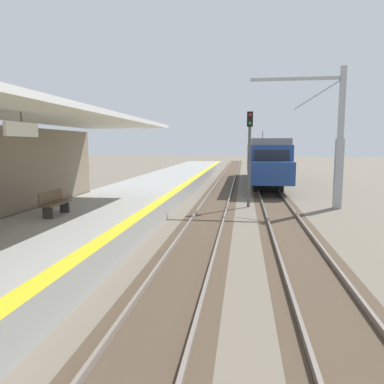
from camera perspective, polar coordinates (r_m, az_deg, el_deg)
station_platform at (r=18.00m, az=-11.49°, el=-2.35°), size 5.00×80.00×0.91m
track_pair_nearest_platform at (r=21.05m, az=3.62°, el=-1.93°), size 2.34×120.00×0.16m
track_pair_middle at (r=21.08m, az=12.88°, el=-2.09°), size 2.34×120.00×0.16m
approaching_train at (r=33.78m, az=11.14°, el=5.06°), size 2.93×19.60×4.76m
rail_signal_post at (r=20.40m, az=8.87°, el=6.58°), size 0.32×0.34×5.20m
catenary_pylon_far_side at (r=21.22m, az=21.15°, el=7.30°), size 5.00×0.40×7.50m
platform_bench at (r=14.12m, az=-20.54°, el=-1.51°), size 0.45×1.60×0.88m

